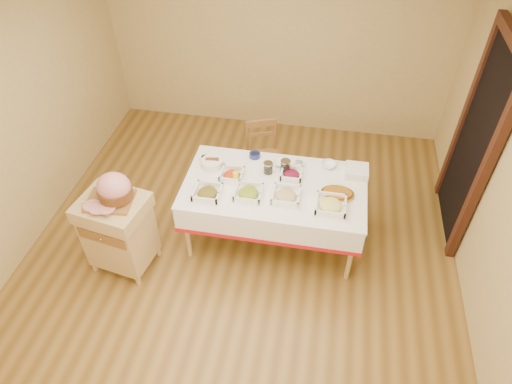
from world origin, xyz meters
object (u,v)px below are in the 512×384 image
at_px(butcher_cart, 118,230).
at_px(dining_chair, 263,156).
at_px(mustard_bottle, 236,177).
at_px(ham_on_board, 113,190).
at_px(dining_table, 274,197).
at_px(bread_basket, 212,163).
at_px(brass_platter, 337,194).
at_px(preserve_jar_left, 268,168).
at_px(plate_stack, 357,171).
at_px(preserve_jar_right, 285,166).

bearing_deg(butcher_cart, dining_chair, 50.76).
bearing_deg(mustard_bottle, ham_on_board, -151.35).
height_order(dining_table, bread_basket, bread_basket).
bearing_deg(butcher_cart, brass_platter, 16.02).
bearing_deg(butcher_cart, preserve_jar_left, 30.91).
xyz_separation_m(bread_basket, brass_platter, (1.30, -0.21, -0.02)).
bearing_deg(preserve_jar_left, ham_on_board, -149.36).
bearing_deg(ham_on_board, bread_basket, 47.12).
height_order(butcher_cart, brass_platter, butcher_cart).
distance_m(mustard_bottle, plate_stack, 1.23).
bearing_deg(ham_on_board, preserve_jar_left, 30.64).
height_order(ham_on_board, plate_stack, ham_on_board).
distance_m(preserve_jar_left, plate_stack, 0.90).
relative_size(dining_table, preserve_jar_left, 14.48).
bearing_deg(bread_basket, plate_stack, 5.20).
distance_m(dining_table, ham_on_board, 1.57).
xyz_separation_m(butcher_cart, bread_basket, (0.76, 0.81, 0.31)).
bearing_deg(preserve_jar_right, ham_on_board, -150.59).
distance_m(butcher_cart, brass_platter, 2.17).
bearing_deg(preserve_jar_left, preserve_jar_right, 18.95).
distance_m(butcher_cart, bread_basket, 1.15).
bearing_deg(butcher_cart, mustard_bottle, 29.09).
bearing_deg(dining_chair, dining_table, -72.98).
xyz_separation_m(dining_table, preserve_jar_right, (0.07, 0.24, 0.22)).
xyz_separation_m(bread_basket, plate_stack, (1.48, 0.13, -0.00)).
bearing_deg(plate_stack, mustard_bottle, -163.42).
height_order(bread_basket, plate_stack, bread_basket).
bearing_deg(ham_on_board, dining_chair, 51.15).
bearing_deg(brass_platter, preserve_jar_left, 163.38).
distance_m(dining_table, preserve_jar_left, 0.30).
bearing_deg(butcher_cart, bread_basket, 46.65).
bearing_deg(butcher_cart, preserve_jar_right, 29.69).
relative_size(dining_table, plate_stack, 7.93).
distance_m(preserve_jar_right, bread_basket, 0.76).
bearing_deg(mustard_bottle, butcher_cart, -150.91).
xyz_separation_m(dining_chair, preserve_jar_right, (0.33, -0.59, 0.37)).
distance_m(dining_table, dining_chair, 0.88).
bearing_deg(brass_platter, butcher_cart, -163.98).
distance_m(dining_chair, ham_on_board, 1.90).
bearing_deg(preserve_jar_right, mustard_bottle, -148.95).
relative_size(ham_on_board, preserve_jar_left, 3.53).
distance_m(butcher_cart, ham_on_board, 0.50).
relative_size(dining_table, preserve_jar_right, 13.71).
relative_size(dining_chair, ham_on_board, 1.96).
bearing_deg(plate_stack, preserve_jar_left, -171.46).
xyz_separation_m(ham_on_board, preserve_jar_right, (1.47, 0.83, -0.17)).
distance_m(plate_stack, brass_platter, 0.39).
height_order(butcher_cart, preserve_jar_right, preserve_jar_right).
bearing_deg(bread_basket, ham_on_board, -132.88).
xyz_separation_m(mustard_bottle, bread_basket, (-0.30, 0.22, -0.03)).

